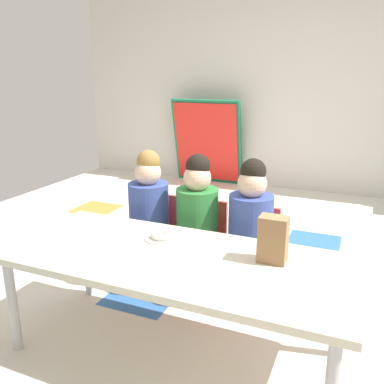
{
  "coord_description": "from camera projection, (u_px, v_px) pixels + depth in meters",
  "views": [
    {
      "loc": [
        0.78,
        -2.5,
        1.39
      ],
      "look_at": [
        -0.03,
        -0.62,
        0.79
      ],
      "focal_mm": 38.41,
      "sensor_mm": 36.0,
      "label": 1
    }
  ],
  "objects": [
    {
      "name": "ground_plane",
      "position": [
        230.0,
        280.0,
        2.88
      ],
      "size": [
        5.85,
        5.16,
        0.02
      ],
      "color": "silver"
    },
    {
      "name": "back_wall",
      "position": [
        302.0,
        88.0,
        4.82
      ],
      "size": [
        5.85,
        0.1,
        2.45
      ],
      "primitive_type": "cube",
      "color": "beige",
      "rests_on": "ground_plane"
    },
    {
      "name": "craft_table",
      "position": [
        175.0,
        264.0,
        1.99
      ],
      "size": [
        1.7,
        0.73,
        0.54
      ],
      "color": "beige",
      "rests_on": "ground_plane"
    },
    {
      "name": "seated_child_near_camera",
      "position": [
        150.0,
        206.0,
        2.67
      ],
      "size": [
        0.32,
        0.32,
        0.92
      ],
      "color": "red",
      "rests_on": "ground_plane"
    },
    {
      "name": "seated_child_middle_seat",
      "position": [
        198.0,
        213.0,
        2.54
      ],
      "size": [
        0.33,
        0.33,
        0.92
      ],
      "color": "red",
      "rests_on": "ground_plane"
    },
    {
      "name": "seated_child_far_right",
      "position": [
        251.0,
        220.0,
        2.41
      ],
      "size": [
        0.34,
        0.34,
        0.92
      ],
      "color": "red",
      "rests_on": "ground_plane"
    },
    {
      "name": "folded_activity_table",
      "position": [
        207.0,
        142.0,
        5.26
      ],
      "size": [
        0.9,
        0.29,
        1.09
      ],
      "color": "#19724C",
      "rests_on": "ground_plane"
    },
    {
      "name": "paper_bag_brown",
      "position": [
        273.0,
        239.0,
        1.88
      ],
      "size": [
        0.13,
        0.09,
        0.22
      ],
      "primitive_type": "cube",
      "color": "#9E754C",
      "rests_on": "craft_table"
    },
    {
      "name": "paper_plate_near_edge",
      "position": [
        162.0,
        238.0,
        2.17
      ],
      "size": [
        0.18,
        0.18,
        0.01
      ],
      "primitive_type": "cylinder",
      "color": "white",
      "rests_on": "craft_table"
    },
    {
      "name": "donut_powdered_on_plate",
      "position": [
        162.0,
        235.0,
        2.17
      ],
      "size": [
        0.12,
        0.12,
        0.03
      ],
      "primitive_type": "torus",
      "color": "white",
      "rests_on": "craft_table"
    }
  ]
}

